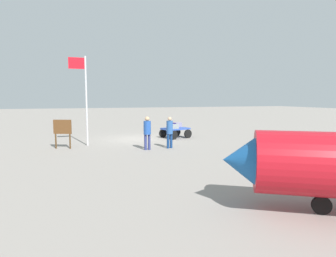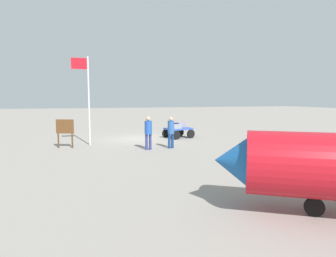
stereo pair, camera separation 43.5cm
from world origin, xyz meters
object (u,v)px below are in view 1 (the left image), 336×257
Objects in this scene: suitcase_maroon at (173,126)px; suitcase_grey at (172,126)px; worker_trailing at (147,130)px; luggage_cart at (175,131)px; signboard at (62,130)px; flagpole at (84,92)px; suitcase_tan at (179,125)px; worker_lead at (170,130)px.

suitcase_maroon is 1.27× the size of suitcase_grey.
suitcase_maroon is at bearing -127.79° from worker_trailing.
suitcase_grey reaches higher than suitcase_maroon.
signboard reaches higher than luggage_cart.
luggage_cart is at bearing -126.89° from worker_trailing.
flagpole is 2.39m from signboard.
suitcase_maroon is 4.26m from worker_trailing.
worker_trailing is at bearing 141.20° from flagpole.
worker_trailing is (2.52, 3.49, 0.17)m from suitcase_grey.
flagpole is (5.90, 1.47, 2.51)m from luggage_cart.
signboard is at bearing 13.50° from suitcase_maroon.
signboard is at bearing 16.81° from luggage_cart.
suitcase_tan is at bearing -126.83° from worker_trailing.
suitcase_tan is 5.68m from worker_trailing.
suitcase_maroon is 0.39× the size of worker_trailing.
luggage_cart is at bearing -134.84° from suitcase_grey.
suitcase_grey reaches higher than suitcase_tan.
suitcase_tan is at bearing -129.80° from suitcase_grey.
luggage_cart is 7.42m from signboard.
worker_lead is 0.34× the size of flagpole.
suitcase_maroon is 6.98m from signboard.
suitcase_grey is 0.35× the size of signboard.
worker_trailing reaches higher than suitcase_grey.
suitcase_tan is 0.78× the size of suitcase_maroon.
signboard is (6.78, 1.63, 0.19)m from suitcase_maroon.
suitcase_tan is at bearing -161.54° from flagpole.
suitcase_maroon is at bearing 56.03° from suitcase_tan.
worker_trailing reaches higher than suitcase_tan.
flagpole is at bearing 13.95° from luggage_cart.
flagpole is at bearing 11.08° from suitcase_grey.
suitcase_maroon is 0.40× the size of worker_lead.
signboard is (1.18, 0.67, -1.96)m from flagpole.
signboard is at bearing 14.68° from suitcase_grey.
suitcase_maroon is 0.44× the size of signboard.
flagpole is (5.52, 1.08, 2.13)m from suitcase_grey.
worker_trailing is at bearing 4.72° from worker_lead.
suitcase_grey is at bearing 45.16° from luggage_cart.
luggage_cart is at bearing -166.05° from flagpole.
luggage_cart is 1.20× the size of worker_trailing.
suitcase_tan is 7.08m from flagpole.
suitcase_grey is 0.31× the size of worker_trailing.
suitcase_maroon is at bearing -112.54° from worker_lead.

